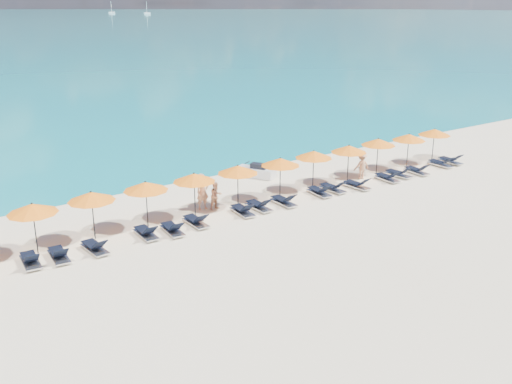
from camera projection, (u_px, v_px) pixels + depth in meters
ground at (293, 233)px, 26.25m from camera, size 1400.00×1400.00×0.00m
sailboat_near at (147, 13)px, 550.92m from camera, size 6.30×2.10×11.55m
sailboat_far at (112, 12)px, 581.07m from camera, size 6.44×2.15×11.80m
jetski at (256, 171)px, 34.69m from camera, size 1.92×2.51×0.85m
beachgoer_a at (203, 192)px, 29.06m from camera, size 0.70×0.46×1.90m
beachgoer_b at (216, 196)px, 29.13m from camera, size 0.76×0.50×1.45m
beachgoer_c at (362, 166)px, 34.21m from camera, size 1.12×0.65×1.63m
umbrella_2 at (32, 208)px, 23.56m from camera, size 2.10×2.10×2.28m
umbrella_3 at (91, 196)px, 25.02m from camera, size 2.10×2.10×2.28m
umbrella_4 at (146, 186)px, 26.42m from camera, size 2.10×2.10×2.28m
umbrella_5 at (194, 178)px, 27.73m from camera, size 2.10×2.10×2.28m
umbrella_6 at (238, 170)px, 29.07m from camera, size 2.10×2.10×2.28m
umbrella_7 at (280, 162)px, 30.48m from camera, size 2.10×2.10×2.28m
umbrella_8 at (314, 154)px, 31.96m from camera, size 2.10×2.10×2.28m
umbrella_9 at (349, 149)px, 33.19m from camera, size 2.10×2.10×2.28m
umbrella_10 at (378, 142)px, 34.84m from camera, size 2.10×2.10×2.28m
umbrella_11 at (409, 137)px, 36.08m from camera, size 2.10×2.10×2.28m
umbrella_12 at (435, 132)px, 37.51m from camera, size 2.10×2.10×2.28m
lounger_3 at (30, 260)px, 23.00m from camera, size 0.74×1.74×0.66m
lounger_4 at (59, 255)px, 23.49m from camera, size 0.74×1.74×0.66m
lounger_5 at (95, 247)px, 24.21m from camera, size 0.76×1.75×0.66m
lounger_6 at (146, 232)px, 25.75m from camera, size 0.67×1.72×0.66m
lounger_7 at (173, 229)px, 26.17m from camera, size 0.75×1.74×0.66m
lounger_8 at (196, 221)px, 27.11m from camera, size 0.62×1.70×0.66m
lounger_9 at (243, 210)px, 28.52m from camera, size 0.77×1.75×0.66m
lounger_10 at (259, 206)px, 29.18m from camera, size 0.64×1.71×0.66m
lounger_11 at (284, 201)px, 29.88m from camera, size 0.64×1.71×0.66m
lounger_12 at (319, 191)px, 31.37m from camera, size 0.78×1.75×0.66m
lounger_13 at (333, 188)px, 31.99m from camera, size 0.71×1.73×0.66m
lounger_14 at (357, 185)px, 32.53m from camera, size 0.74×1.74×0.66m
lounger_15 at (387, 177)px, 33.90m from camera, size 0.73×1.74×0.66m
lounger_16 at (399, 173)px, 34.71m from camera, size 0.76×1.75×0.66m
lounger_17 at (417, 170)px, 35.32m from camera, size 0.75×1.74×0.66m
lounger_18 at (441, 163)px, 36.91m from camera, size 0.62×1.70×0.66m
lounger_19 at (451, 160)px, 37.58m from camera, size 0.70×1.73×0.66m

